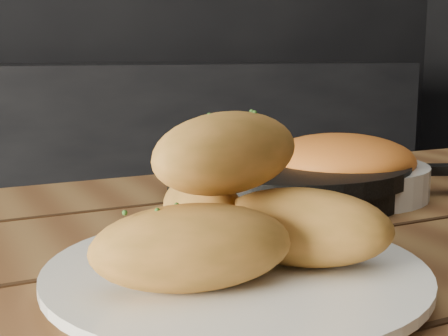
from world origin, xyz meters
TOP-DOWN VIEW (x-y plane):
  - plate at (0.14, 0.27)m, footprint 0.29×0.29m
  - bread_rolls at (0.13, 0.26)m, footprint 0.24×0.21m
  - skillet at (0.34, 0.52)m, footprint 0.42×0.31m
  - bowl at (0.41, 0.49)m, footprint 0.22×0.22m

SIDE VIEW (x-z plane):
  - plate at x=0.14m, z-range 0.75..0.77m
  - skillet at x=0.34m, z-range 0.75..0.80m
  - bowl at x=0.41m, z-range 0.74..0.82m
  - bread_rolls at x=0.13m, z-range 0.75..0.87m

